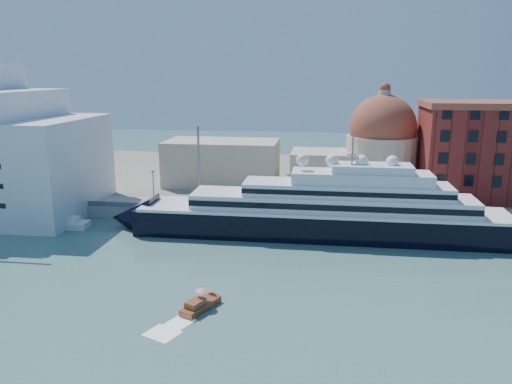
# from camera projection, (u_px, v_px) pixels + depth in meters

# --- Properties ---
(ground) EXTENTS (400.00, 400.00, 0.00)m
(ground) POSITION_uv_depth(u_px,v_px,m) (273.00, 280.00, 78.60)
(ground) COLOR #3B6661
(ground) RESTS_ON ground
(quay) EXTENTS (180.00, 10.00, 2.50)m
(quay) POSITION_uv_depth(u_px,v_px,m) (289.00, 213.00, 111.05)
(quay) COLOR gray
(quay) RESTS_ON ground
(land) EXTENTS (260.00, 72.00, 2.00)m
(land) POSITION_uv_depth(u_px,v_px,m) (299.00, 177.00, 150.59)
(land) COLOR slate
(land) RESTS_ON ground
(quay_fence) EXTENTS (180.00, 0.10, 1.20)m
(quay_fence) POSITION_uv_depth(u_px,v_px,m) (287.00, 211.00, 106.28)
(quay_fence) COLOR slate
(quay_fence) RESTS_ON quay
(superyacht) EXTENTS (83.23, 11.54, 24.88)m
(superyacht) POSITION_uv_depth(u_px,v_px,m) (309.00, 215.00, 99.10)
(superyacht) COLOR black
(superyacht) RESTS_ON ground
(service_barge) EXTENTS (11.70, 4.38, 2.59)m
(service_barge) POSITION_uv_depth(u_px,v_px,m) (63.00, 224.00, 104.82)
(service_barge) COLOR white
(service_barge) RESTS_ON ground
(water_taxi) EXTENTS (4.75, 7.00, 3.17)m
(water_taxi) POSITION_uv_depth(u_px,v_px,m) (200.00, 305.00, 68.52)
(water_taxi) COLOR maroon
(water_taxi) RESTS_ON ground
(church) EXTENTS (66.00, 18.00, 25.50)m
(church) POSITION_uv_depth(u_px,v_px,m) (320.00, 154.00, 130.77)
(church) COLOR beige
(church) RESTS_ON land
(lamp_posts) EXTENTS (120.80, 2.40, 18.00)m
(lamp_posts) POSITION_uv_depth(u_px,v_px,m) (231.00, 176.00, 109.06)
(lamp_posts) COLOR slate
(lamp_posts) RESTS_ON quay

